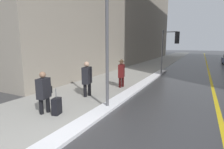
% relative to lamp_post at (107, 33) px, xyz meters
% --- Properties ---
extents(ground_plane, '(160.00, 160.00, 0.00)m').
position_rel_lamp_post_xyz_m(ground_plane, '(-0.17, -2.48, -2.86)').
color(ground_plane, '#38383A').
extents(sidewalk_slab, '(4.00, 80.00, 0.01)m').
position_rel_lamp_post_xyz_m(sidewalk_slab, '(-2.17, 12.52, -2.85)').
color(sidewalk_slab, '#9E9B93').
rests_on(sidewalk_slab, ground).
extents(road_centre_stripe, '(0.16, 80.00, 0.00)m').
position_rel_lamp_post_xyz_m(road_centre_stripe, '(3.83, 12.52, -2.86)').
color(road_centre_stripe, gold).
rests_on(road_centre_stripe, ground).
extents(snow_bank_curb, '(0.62, 14.75, 0.10)m').
position_rel_lamp_post_xyz_m(snow_bank_curb, '(0.02, 3.68, -2.81)').
color(snow_bank_curb, white).
rests_on(snow_bank_curb, ground).
extents(lamp_post, '(0.28, 0.28, 4.76)m').
position_rel_lamp_post_xyz_m(lamp_post, '(0.00, 0.00, 0.00)').
color(lamp_post, '#515156').
rests_on(lamp_post, ground).
extents(traffic_light_near, '(1.31, 0.33, 3.56)m').
position_rel_lamp_post_xyz_m(traffic_light_near, '(0.96, 8.75, -0.29)').
color(traffic_light_near, '#515156').
rests_on(traffic_light_near, ground).
extents(pedestrian_trailing, '(0.40, 0.73, 1.52)m').
position_rel_lamp_post_xyz_m(pedestrian_trailing, '(-1.75, -1.47, -2.02)').
color(pedestrian_trailing, black).
rests_on(pedestrian_trailing, ground).
extents(pedestrian_nearside, '(0.44, 0.60, 1.67)m').
position_rel_lamp_post_xyz_m(pedestrian_nearside, '(-1.60, 0.94, -1.93)').
color(pedestrian_nearside, black).
rests_on(pedestrian_nearside, ground).
extents(pedestrian_in_glasses, '(0.41, 0.56, 1.65)m').
position_rel_lamp_post_xyz_m(pedestrian_in_glasses, '(-0.89, 3.33, -1.96)').
color(pedestrian_in_glasses, '#340C0C').
rests_on(pedestrian_in_glasses, ground).
extents(rolling_suitcase, '(0.30, 0.40, 0.95)m').
position_rel_lamp_post_xyz_m(rolling_suitcase, '(-1.27, -1.37, -2.56)').
color(rolling_suitcase, black).
rests_on(rolling_suitcase, ground).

